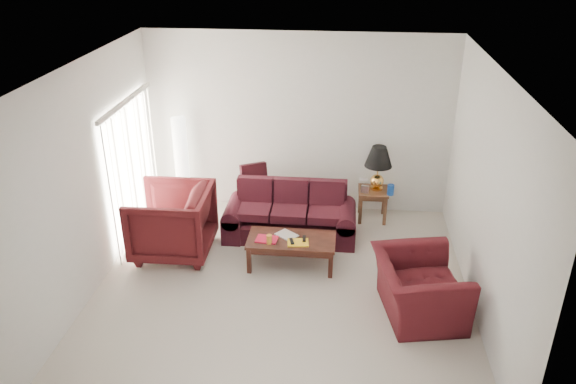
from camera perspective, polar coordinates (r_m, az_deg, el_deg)
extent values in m
plane|color=#BCB1A1|center=(7.74, -0.66, -9.77)|extent=(5.00, 5.00, 0.00)
cube|color=silver|center=(8.87, -15.44, 2.13)|extent=(0.10, 2.00, 2.16)
cube|color=black|center=(9.32, -3.48, 1.59)|extent=(0.49, 0.39, 0.45)
cube|color=silver|center=(9.17, 7.84, 0.28)|extent=(0.13, 0.09, 0.12)
cylinder|color=#18469D|center=(9.15, 10.39, 0.23)|extent=(0.14, 0.14, 0.17)
cube|color=white|center=(9.45, 7.67, 1.26)|extent=(0.14, 0.17, 0.06)
imported|color=#3E0E11|center=(8.43, -11.71, -2.98)|extent=(1.16, 1.13, 1.04)
imported|color=#400E13|center=(7.27, 13.14, -9.46)|extent=(1.23, 1.35, 0.76)
cube|color=red|center=(7.97, -2.17, -4.81)|extent=(0.32, 0.25, 0.02)
cube|color=beige|center=(8.07, -0.13, -4.39)|extent=(0.36, 0.35, 0.02)
cube|color=yellow|center=(7.88, 1.02, -5.16)|extent=(0.32, 0.25, 0.02)
cube|color=black|center=(7.88, 0.38, -5.01)|extent=(0.09, 0.16, 0.02)
cube|color=black|center=(7.95, 1.66, -4.74)|extent=(0.06, 0.16, 0.02)
cylinder|color=gold|center=(7.85, -1.92, -4.82)|extent=(0.10, 0.10, 0.13)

